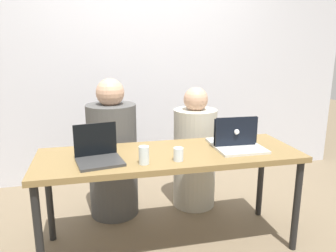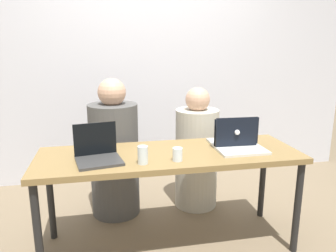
{
  "view_description": "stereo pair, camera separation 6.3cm",
  "coord_description": "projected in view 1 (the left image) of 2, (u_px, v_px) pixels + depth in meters",
  "views": [
    {
      "loc": [
        -0.51,
        -2.15,
        1.47
      ],
      "look_at": [
        0.0,
        0.06,
        0.91
      ],
      "focal_mm": 35.0,
      "sensor_mm": 36.0,
      "label": 1
    },
    {
      "loc": [
        -0.45,
        -2.16,
        1.47
      ],
      "look_at": [
        0.0,
        0.06,
        0.91
      ],
      "focal_mm": 35.0,
      "sensor_mm": 36.0,
      "label": 2
    }
  ],
  "objects": [
    {
      "name": "laptop_back_right",
      "position": [
        231.0,
        138.0,
        2.49
      ],
      "size": [
        0.32,
        0.28,
        0.23
      ],
      "rotation": [
        0.0,
        0.0,
        3.11
      ],
      "color": "silver",
      "rests_on": "desk"
    },
    {
      "name": "person_on_left",
      "position": [
        113.0,
        156.0,
        2.84
      ],
      "size": [
        0.49,
        0.49,
        1.21
      ],
      "rotation": [
        0.0,
        0.0,
        2.97
      ],
      "color": "#4B4B4A",
      "rests_on": "ground"
    },
    {
      "name": "water_glass_left",
      "position": [
        144.0,
        156.0,
        2.09
      ],
      "size": [
        0.07,
        0.07,
        0.12
      ],
      "color": "silver",
      "rests_on": "desk"
    },
    {
      "name": "laptop_front_right",
      "position": [
        240.0,
        143.0,
        2.38
      ],
      "size": [
        0.34,
        0.26,
        0.22
      ],
      "rotation": [
        0.0,
        0.0,
        -0.0
      ],
      "color": "silver",
      "rests_on": "desk"
    },
    {
      "name": "person_on_right",
      "position": [
        195.0,
        154.0,
        3.01
      ],
      "size": [
        0.43,
        0.43,
        1.12
      ],
      "rotation": [
        0.0,
        0.0,
        3.02
      ],
      "color": "#B6B2A1",
      "rests_on": "ground"
    },
    {
      "name": "water_glass_center",
      "position": [
        178.0,
        155.0,
        2.15
      ],
      "size": [
        0.07,
        0.07,
        0.09
      ],
      "color": "silver",
      "rests_on": "desk"
    },
    {
      "name": "back_wall",
      "position": [
        140.0,
        72.0,
        3.57
      ],
      "size": [
        4.81,
        0.1,
        2.37
      ],
      "primitive_type": "cube",
      "color": "silver",
      "rests_on": "ground"
    },
    {
      "name": "laptop_front_left",
      "position": [
        98.0,
        154.0,
        2.14
      ],
      "size": [
        0.32,
        0.3,
        0.24
      ],
      "rotation": [
        0.0,
        0.0,
        0.18
      ],
      "color": "#353536",
      "rests_on": "desk"
    },
    {
      "name": "desk",
      "position": [
        170.0,
        162.0,
        2.34
      ],
      "size": [
        1.85,
        0.63,
        0.73
      ],
      "color": "olive",
      "rests_on": "ground"
    },
    {
      "name": "ground_plane",
      "position": [
        170.0,
        244.0,
        2.5
      ],
      "size": [
        12.0,
        12.0,
        0.0
      ],
      "primitive_type": "plane",
      "color": "#74634C"
    }
  ]
}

